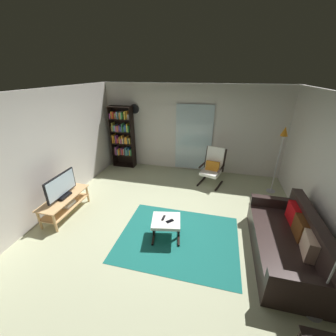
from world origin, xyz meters
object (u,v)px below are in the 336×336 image
bookshelf_near_tv (122,136)px  leather_sofa (288,243)px  tv_remote (163,218)px  television (61,187)px  floor_lamp_by_shelf (282,143)px  wall_clock (135,109)px  lounge_armchair (213,165)px  ottoman (166,223)px  cell_phone (170,221)px  tv_stand (65,203)px

bookshelf_near_tv → leather_sofa: 5.23m
bookshelf_near_tv → tv_remote: (2.13, -2.92, -0.61)m
television → bookshelf_near_tv: 2.81m
floor_lamp_by_shelf → wall_clock: 4.18m
lounge_armchair → wall_clock: (-2.51, 0.72, 1.32)m
television → ottoman: 2.35m
bookshelf_near_tv → cell_phone: bearing=-52.8°
cell_phone → bookshelf_near_tv: bearing=171.9°
floor_lamp_by_shelf → tv_stand: bearing=-155.3°
cell_phone → wall_clock: (-1.86, 3.15, 1.44)m
bookshelf_near_tv → tv_stand: bearing=-92.8°
tv_stand → leather_sofa: 4.41m
tv_remote → cell_phone: tv_remote is taller
tv_stand → cell_phone: tv_stand is taller
tv_stand → television: 0.39m
television → ottoman: bearing=-4.2°
cell_phone → tv_remote: bearing=-158.4°
bookshelf_near_tv → tv_remote: bookshelf_near_tv is taller
television → lounge_armchair: 3.78m
ottoman → wall_clock: size_ratio=2.08×
bookshelf_near_tv → cell_phone: 3.79m
cell_phone → ottoman: bearing=-153.9°
leather_sofa → lounge_armchair: bearing=119.9°
leather_sofa → cell_phone: size_ratio=14.20×
lounge_armchair → tv_remote: size_ratio=7.10×
bookshelf_near_tv → lounge_armchair: 3.00m
television → cell_phone: (2.40, -0.20, -0.27)m
ottoman → floor_lamp_by_shelf: (2.28, 2.29, 0.99)m
tv_remote → leather_sofa: bearing=3.1°
television → lounge_armchair: (3.04, 2.23, -0.15)m
television → wall_clock: (0.53, 2.96, 1.16)m
tv_stand → ottoman: 2.33m
leather_sofa → ottoman: (-2.09, -0.03, 0.04)m
tv_stand → ottoman: (2.32, -0.18, 0.04)m
television → wall_clock: size_ratio=2.92×
ottoman → tv_remote: 0.10m
floor_lamp_by_shelf → wall_clock: bearing=168.4°
bookshelf_near_tv → ottoman: (2.19, -2.95, -0.69)m
television → ottoman: (2.32, -0.17, -0.35)m
television → tv_stand: bearing=111.0°
cell_phone → wall_clock: wall_clock is taller
tv_stand → bookshelf_near_tv: bookshelf_near_tv is taller
cell_phone → tv_stand: bearing=-140.2°
ottoman → floor_lamp_by_shelf: bearing=45.1°
tv_stand → cell_phone: (2.40, -0.20, 0.12)m
leather_sofa → floor_lamp_by_shelf: 2.49m
television → lounge_armchair: size_ratio=0.83×
leather_sofa → lounge_armchair: lounge_armchair is taller
lounge_armchair → ottoman: 2.52m
tv_stand → bookshelf_near_tv: size_ratio=0.62×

